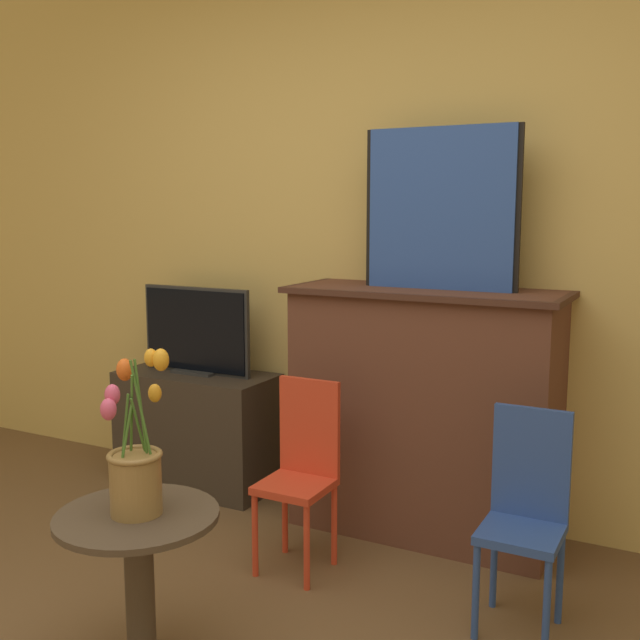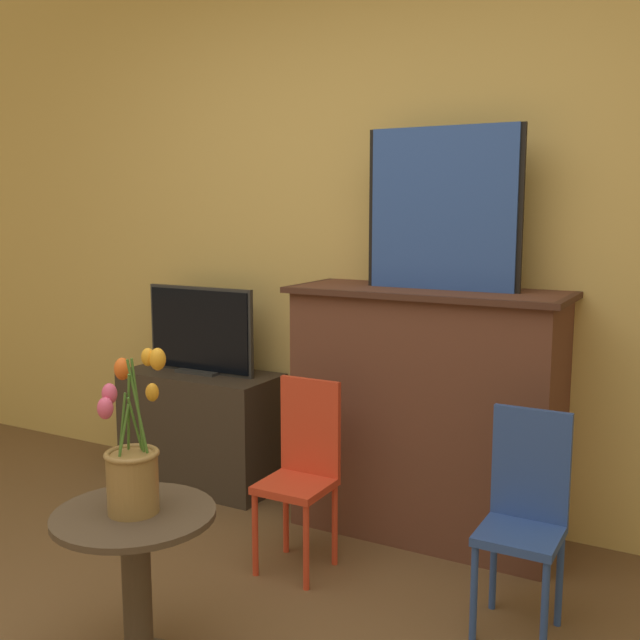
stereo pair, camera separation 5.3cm
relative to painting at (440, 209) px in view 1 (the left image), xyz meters
The scene contains 9 objects.
wall_back 0.39m from the painting, 142.39° to the left, with size 8.00×0.06×2.70m.
fireplace_mantel 0.86m from the painting, behind, with size 1.17×0.46×1.08m.
painting is the anchor object (origin of this frame).
tv_stand 1.68m from the painting, behind, with size 0.80×0.39×0.58m.
tv_monitor 1.40m from the painting, behind, with size 0.62×0.12×0.44m.
chair_red 1.18m from the painting, 124.75° to the right, with size 0.26×0.26×0.75m.
chair_blue 1.24m from the painting, 47.03° to the right, with size 0.26×0.26×0.75m.
side_table 1.79m from the painting, 108.66° to the right, with size 0.49×0.49×0.51m.
vase_tulips 1.62m from the painting, 108.77° to the right, with size 0.19×0.20×0.50m.
Camera 1 is at (1.32, -1.09, 1.42)m, focal length 42.00 mm.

